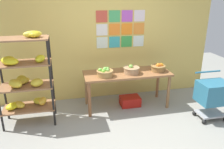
{
  "coord_description": "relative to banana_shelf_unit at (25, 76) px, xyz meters",
  "views": [
    {
      "loc": [
        -0.87,
        -2.73,
        2.18
      ],
      "look_at": [
        -0.02,
        1.1,
        0.75
      ],
      "focal_mm": 35.7,
      "sensor_mm": 36.0,
      "label": 1
    }
  ],
  "objects": [
    {
      "name": "ground",
      "position": [
        1.54,
        -0.99,
        -0.88
      ],
      "size": [
        9.57,
        9.57,
        0.0
      ],
      "primitive_type": "plane",
      "color": "gray"
    },
    {
      "name": "back_wall_with_art",
      "position": [
        1.54,
        0.82,
        0.58
      ],
      "size": [
        4.7,
        0.07,
        2.91
      ],
      "color": "#DCBB5B",
      "rests_on": "ground"
    },
    {
      "name": "banana_shelf_unit",
      "position": [
        0.0,
        0.0,
        0.0
      ],
      "size": [
        0.88,
        0.47,
        1.63
      ],
      "color": "black",
      "rests_on": "ground"
    },
    {
      "name": "display_table",
      "position": [
        1.85,
        0.23,
        -0.24
      ],
      "size": [
        1.69,
        0.64,
        0.73
      ],
      "color": "#8F5E38",
      "rests_on": "ground"
    },
    {
      "name": "fruit_basket_back_right",
      "position": [
        1.38,
        0.11,
        -0.07
      ],
      "size": [
        0.31,
        0.31,
        0.17
      ],
      "color": "#A27B44",
      "rests_on": "display_table"
    },
    {
      "name": "fruit_basket_left",
      "position": [
        2.47,
        0.17,
        -0.08
      ],
      "size": [
        0.3,
        0.3,
        0.16
      ],
      "color": "olive",
      "rests_on": "display_table"
    },
    {
      "name": "fruit_basket_back_left",
      "position": [
        1.91,
        0.16,
        -0.07
      ],
      "size": [
        0.31,
        0.31,
        0.17
      ],
      "color": "#A57E58",
      "rests_on": "display_table"
    },
    {
      "name": "produce_crate_under_table",
      "position": [
        1.93,
        0.23,
        -0.78
      ],
      "size": [
        0.4,
        0.29,
        0.19
      ],
      "primitive_type": "cube",
      "color": "#B51A12",
      "rests_on": "ground"
    },
    {
      "name": "shopping_cart",
      "position": [
        3.22,
        -0.58,
        -0.38
      ],
      "size": [
        0.53,
        0.45,
        0.85
      ],
      "rotation": [
        0.0,
        0.0,
        0.24
      ],
      "color": "black",
      "rests_on": "ground"
    }
  ]
}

